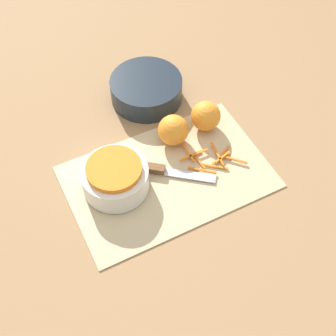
% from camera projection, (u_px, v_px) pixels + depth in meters
% --- Properties ---
extents(ground_plane, '(4.00, 4.00, 0.00)m').
position_uv_depth(ground_plane, '(168.00, 177.00, 1.09)').
color(ground_plane, '#9E754C').
extents(cutting_board, '(0.47, 0.30, 0.01)m').
position_uv_depth(cutting_board, '(168.00, 176.00, 1.09)').
color(cutting_board, '#CCB284').
rests_on(cutting_board, ground_plane).
extents(bowl_speckled, '(0.15, 0.15, 0.07)m').
position_uv_depth(bowl_speckled, '(115.00, 177.00, 1.04)').
color(bowl_speckled, silver).
rests_on(bowl_speckled, cutting_board).
extents(bowl_dark, '(0.19, 0.19, 0.06)m').
position_uv_depth(bowl_dark, '(146.00, 89.00, 1.22)').
color(bowl_dark, '#1E2833').
rests_on(bowl_dark, ground_plane).
extents(knife, '(0.18, 0.15, 0.02)m').
position_uv_depth(knife, '(154.00, 169.00, 1.09)').
color(knife, brown).
rests_on(knife, cutting_board).
extents(orange_left, '(0.08, 0.08, 0.08)m').
position_uv_depth(orange_left, '(173.00, 130.00, 1.12)').
color(orange_left, orange).
rests_on(orange_left, cutting_board).
extents(orange_right, '(0.07, 0.07, 0.07)m').
position_uv_depth(orange_right, '(206.00, 116.00, 1.15)').
color(orange_right, orange).
rests_on(orange_right, cutting_board).
extents(peel_pile, '(0.14, 0.13, 0.01)m').
position_uv_depth(peel_pile, '(210.00, 158.00, 1.11)').
color(peel_pile, orange).
rests_on(peel_pile, cutting_board).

